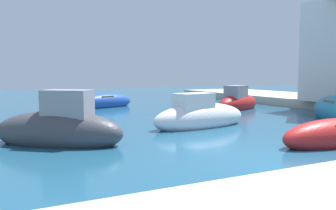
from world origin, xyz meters
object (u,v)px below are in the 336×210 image
(moored_boat_0, at_px, (104,102))
(moored_boat_3, at_px, (200,117))
(moored_boat_6, at_px, (238,102))
(moored_boat_5, at_px, (59,129))
(moored_boat_7, at_px, (333,135))

(moored_boat_0, height_order, moored_boat_3, moored_boat_3)
(moored_boat_0, relative_size, moored_boat_3, 0.95)
(moored_boat_3, distance_m, moored_boat_6, 7.05)
(moored_boat_5, bearing_deg, moored_boat_0, -75.71)
(moored_boat_3, distance_m, moored_boat_5, 5.43)
(moored_boat_5, xyz_separation_m, moored_boat_7, (6.90, -3.62, -0.16))
(moored_boat_7, bearing_deg, moored_boat_5, 155.38)
(moored_boat_0, bearing_deg, moored_boat_3, 78.30)
(moored_boat_6, height_order, moored_boat_7, moored_boat_6)
(moored_boat_5, height_order, moored_boat_7, moored_boat_5)
(moored_boat_0, xyz_separation_m, moored_boat_5, (-4.29, -10.06, 0.14))
(moored_boat_0, distance_m, moored_boat_7, 13.93)
(moored_boat_0, xyz_separation_m, moored_boat_6, (6.41, -4.50, 0.09))
(moored_boat_6, bearing_deg, moored_boat_7, -137.09)
(moored_boat_3, bearing_deg, moored_boat_6, 32.04)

